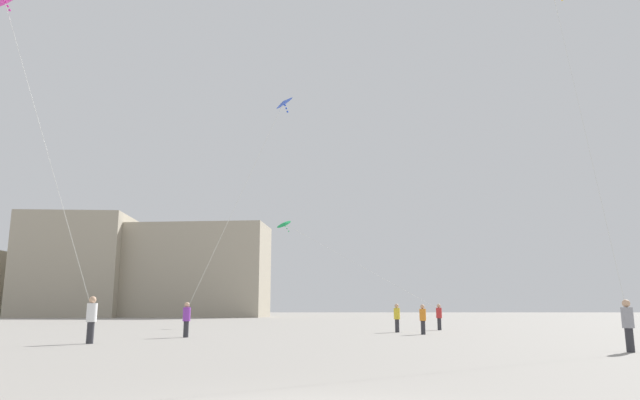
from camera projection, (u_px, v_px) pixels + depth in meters
The scene contains 11 objects.
person_in_red at pixel (439, 316), 35.27m from camera, with size 0.35×0.35×1.63m.
person_in_orange at pixel (423, 318), 29.66m from camera, with size 0.34×0.34×1.57m.
person_in_grey at pixel (628, 323), 18.02m from camera, with size 0.36×0.36×1.67m.
person_in_yellow at pixel (397, 317), 32.17m from camera, with size 0.35×0.35×1.62m.
person_in_white at pixel (91, 317), 22.31m from camera, with size 0.40×0.40×1.86m.
person_in_purple at pixel (187, 318), 26.89m from camera, with size 0.36×0.36×1.66m.
kite_magenta_diamond at pixel (4, 0), 23.34m from camera, with size 4.90×2.35×13.32m.
kite_emerald_diamond at pixel (285, 224), 45.05m from camera, with size 11.45×9.34×7.18m.
kite_cobalt_diamond at pixel (283, 105), 27.49m from camera, with size 5.25×1.93×10.41m.
building_centre_hall at pixel (82, 267), 84.25m from camera, with size 15.76×16.73×14.83m.
building_right_hall at pixel (198, 271), 82.52m from camera, with size 20.86×10.61×13.44m.
Camera 1 is at (0.32, -7.12, 1.43)m, focal length 31.34 mm.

